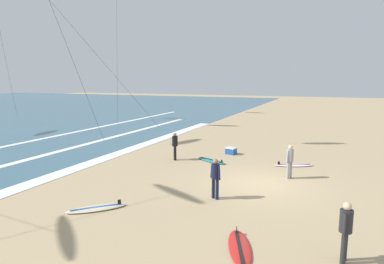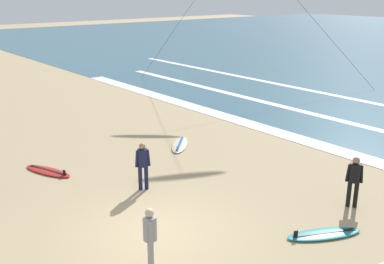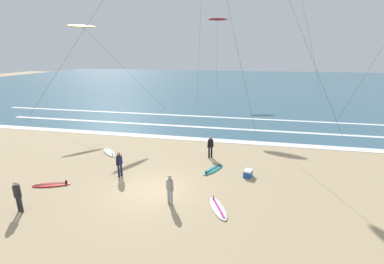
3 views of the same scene
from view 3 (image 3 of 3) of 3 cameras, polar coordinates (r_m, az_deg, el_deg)
ground_plane at (r=15.33m, az=-8.59°, el=-12.26°), size 160.00×160.00×0.00m
ocean_surface at (r=67.11m, az=7.60°, el=10.32°), size 140.00×90.00×0.01m
wave_foam_shoreline at (r=24.04m, az=-4.66°, el=-1.15°), size 39.31×1.00×0.01m
wave_foam_mid_break at (r=27.39m, az=0.10°, el=1.16°), size 42.50×0.55×0.01m
wave_foam_outer_break at (r=31.67m, az=3.69°, el=3.28°), size 54.89×0.53×0.01m
surfer_left_far at (r=19.20m, az=3.97°, el=-2.84°), size 0.47×0.36×1.60m
surfer_left_near at (r=15.34m, az=-33.26°, el=-10.99°), size 0.52×0.32×1.60m
surfer_mid_group at (r=16.89m, az=-15.27°, el=-6.24°), size 0.32×0.50×1.60m
surfer_background_far at (r=13.57m, az=-4.76°, el=-11.59°), size 0.49×0.32×1.60m
surfboard_left_pile at (r=13.65m, az=5.61°, el=-15.87°), size 1.40×2.16×0.25m
surfboard_foreground_flat at (r=21.35m, az=-17.26°, el=-4.14°), size 1.90×1.92×0.25m
surfboard_right_spare at (r=17.59m, az=4.56°, el=-7.96°), size 1.48×2.15×0.25m
surfboard_near_water at (r=17.65m, az=-27.83°, el=-9.91°), size 2.18×1.30×0.25m
kite_red_far_right at (r=46.51m, az=5.49°, el=22.76°), size 3.29×4.28×12.58m
kite_yellow_distant_low at (r=33.18m, az=-22.36°, el=20.06°), size 8.64×7.56×10.25m
cooler_box at (r=16.96m, az=11.87°, el=-8.62°), size 0.59×0.71×0.44m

